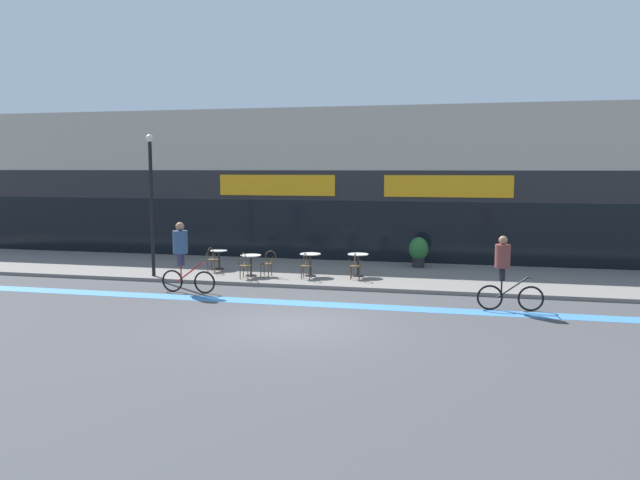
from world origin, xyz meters
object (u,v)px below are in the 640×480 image
(bistro_table_0, at_px, (219,256))
(planter_pot, at_px, (419,251))
(bistro_table_1, at_px, (251,261))
(cafe_chair_1_near, at_px, (245,264))
(cafe_chair_1_side, at_px, (268,262))
(cafe_chair_0_near, at_px, (212,258))
(lamp_post, at_px, (151,194))
(bistro_table_2, at_px, (310,260))
(cyclist_1, at_px, (182,252))
(cafe_chair_3_near, at_px, (355,264))
(cyclist_0, at_px, (505,269))
(cafe_chair_2_near, at_px, (306,264))
(bistro_table_3, at_px, (358,260))

(bistro_table_0, height_order, planter_pot, planter_pot)
(bistro_table_1, relative_size, cafe_chair_1_near, 0.80)
(bistro_table_1, bearing_deg, planter_pot, 30.16)
(planter_pot, bearing_deg, cafe_chair_1_side, -146.68)
(cafe_chair_0_near, height_order, lamp_post, lamp_post)
(bistro_table_2, distance_m, cyclist_1, 4.53)
(cyclist_1, bearing_deg, lamp_post, 137.30)
(planter_pot, bearing_deg, cafe_chair_0_near, -159.01)
(cafe_chair_0_near, distance_m, cafe_chair_1_side, 2.30)
(bistro_table_0, distance_m, cafe_chair_3_near, 5.31)
(bistro_table_2, bearing_deg, cafe_chair_1_near, -152.13)
(cafe_chair_0_near, bearing_deg, cyclist_0, -101.83)
(lamp_post, xyz_separation_m, cyclist_0, (11.46, -2.19, -1.79))
(cafe_chair_2_near, distance_m, planter_pot, 4.86)
(cafe_chair_2_near, height_order, cafe_chair_3_near, same)
(bistro_table_1, bearing_deg, bistro_table_2, 12.22)
(bistro_table_0, relative_size, cafe_chair_3_near, 0.78)
(cafe_chair_0_near, bearing_deg, cafe_chair_3_near, -86.15)
(cafe_chair_0_near, relative_size, cafe_chair_2_near, 1.00)
(bistro_table_2, distance_m, cafe_chair_0_near, 3.62)
(bistro_table_3, relative_size, cafe_chair_1_side, 0.86)
(bistro_table_0, height_order, lamp_post, lamp_post)
(cafe_chair_1_near, relative_size, cyclist_1, 0.41)
(cafe_chair_2_near, distance_m, cyclist_1, 4.14)
(cafe_chair_1_side, distance_m, planter_pot, 5.82)
(cafe_chair_3_near, bearing_deg, cafe_chair_1_near, 97.27)
(bistro_table_2, relative_size, lamp_post, 0.16)
(bistro_table_0, height_order, cafe_chair_1_near, cafe_chair_1_near)
(cafe_chair_1_near, relative_size, lamp_post, 0.19)
(bistro_table_0, xyz_separation_m, cafe_chair_1_near, (1.61, -1.71, 0.02))
(cafe_chair_2_near, relative_size, lamp_post, 0.19)
(bistro_table_2, distance_m, bistro_table_3, 1.64)
(lamp_post, height_order, cyclist_0, lamp_post)
(cafe_chair_2_near, bearing_deg, bistro_table_3, -60.32)
(cafe_chair_1_side, height_order, planter_pot, planter_pot)
(bistro_table_2, relative_size, cyclist_1, 0.36)
(cafe_chair_2_near, bearing_deg, planter_pot, -46.96)
(bistro_table_3, bearing_deg, cyclist_0, -39.01)
(cafe_chair_2_near, height_order, cyclist_0, cyclist_0)
(cafe_chair_0_near, relative_size, cyclist_0, 0.45)
(cyclist_0, bearing_deg, bistro_table_0, 152.51)
(planter_pot, bearing_deg, cafe_chair_2_near, -135.90)
(cyclist_1, bearing_deg, bistro_table_2, 43.74)
(bistro_table_1, bearing_deg, cafe_chair_1_side, -0.67)
(bistro_table_2, height_order, cyclist_0, cyclist_0)
(bistro_table_3, bearing_deg, bistro_table_1, -168.06)
(bistro_table_0, xyz_separation_m, cyclist_0, (9.82, -4.05, 0.52))
(bistro_table_3, distance_m, cafe_chair_1_near, 3.87)
(bistro_table_3, distance_m, cafe_chair_2_near, 1.87)
(bistro_table_1, xyz_separation_m, bistro_table_2, (2.00, 0.43, 0.04))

